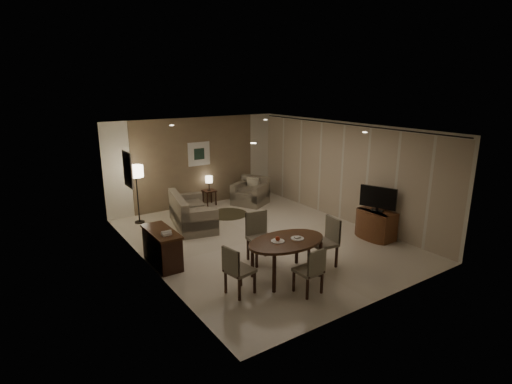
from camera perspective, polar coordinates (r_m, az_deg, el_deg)
room_shell at (r=9.70m, az=-0.66°, el=1.40°), size 5.50×7.00×2.70m
taupe_accent at (r=12.33m, az=-8.58°, el=4.23°), size 3.96×0.03×2.70m
curtain_wall at (r=11.09m, az=12.17°, el=2.66°), size 0.08×6.70×2.58m
curtain_rod at (r=10.88m, az=12.56°, el=9.46°), size 0.03×6.80×0.03m
art_back_frame at (r=12.31m, az=-8.15°, el=5.41°), size 0.72×0.03×0.72m
art_back_canvas at (r=12.30m, az=-8.12°, el=5.40°), size 0.34×0.01×0.34m
art_left_frame at (r=9.19m, az=-17.86°, el=3.08°), size 0.03×0.60×0.80m
art_left_canvas at (r=9.20m, az=-17.77°, el=3.09°), size 0.01×0.46×0.64m
downlight_nl at (r=6.88m, az=-0.37°, el=6.99°), size 0.10×0.10×0.01m
downlight_nr at (r=8.73m, az=15.28°, el=8.23°), size 0.10×0.10×0.01m
downlight_fl at (r=10.06m, az=-11.95°, el=9.30°), size 0.10×0.10×0.01m
downlight_fr at (r=11.40m, az=1.37°, el=10.29°), size 0.10×0.10×0.01m
console_desk at (r=8.60m, az=-13.26°, el=-7.74°), size 0.48×1.20×0.75m
telephone at (r=8.18m, az=-12.68°, el=-5.71°), size 0.20×0.14×0.09m
tv_cabinet at (r=10.20m, az=16.81°, el=-4.44°), size 0.48×0.90×0.70m
flat_tv at (r=9.98m, az=17.03°, el=-0.84°), size 0.36×0.85×0.60m
dining_table at (r=7.89m, az=4.36°, el=-9.46°), size 1.62×1.01×0.76m
chair_near at (r=7.34m, az=7.46°, el=-10.98°), size 0.45×0.45×0.89m
chair_far at (r=8.43m, az=0.76°, el=-6.65°), size 0.58×0.58×1.06m
chair_left at (r=7.26m, az=-2.31°, el=-11.04°), size 0.52×0.52×0.92m
chair_right at (r=8.39m, az=9.56°, el=-7.14°), size 0.55×0.55×1.02m
plate_a at (r=7.67m, az=3.12°, el=-7.03°), size 0.26×0.26×0.02m
plate_b at (r=7.83m, az=5.92°, el=-6.61°), size 0.26×0.26×0.02m
fruit_apple at (r=7.65m, az=3.13°, el=-6.66°), size 0.09×0.09×0.09m
napkin at (r=7.82m, az=5.92°, el=-6.45°), size 0.12×0.08×0.03m
round_rug at (r=11.64m, az=-4.06°, el=-3.15°), size 1.15×1.15×0.01m
sofa at (r=10.66m, az=-9.07°, el=-2.63°), size 1.99×1.29×0.87m
armchair at (r=12.47m, az=-0.83°, el=0.14°), size 1.23×1.25×0.84m
side_table at (r=12.52m, az=-6.66°, el=-0.79°), size 0.37×0.37×0.47m
table_lamp at (r=12.39m, az=-6.73°, el=1.36°), size 0.22×0.22×0.50m
floor_lamp at (r=11.15m, az=-16.57°, el=-0.35°), size 0.40×0.40×1.59m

